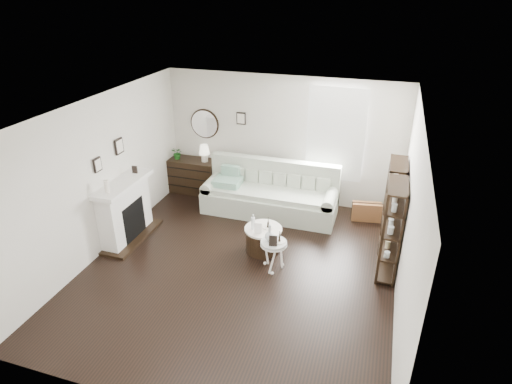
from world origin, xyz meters
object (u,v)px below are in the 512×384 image
(sofa, at_px, (270,196))
(dresser, at_px, (192,176))
(drum_table, at_px, (263,239))
(pedestal_table, at_px, (274,244))

(sofa, distance_m, dresser, 2.00)
(drum_table, height_order, pedestal_table, pedestal_table)
(sofa, height_order, drum_table, sofa)
(dresser, bearing_deg, pedestal_table, -42.08)
(sofa, xyz_separation_m, drum_table, (0.27, -1.44, -0.12))
(sofa, bearing_deg, dresser, 168.87)
(sofa, xyz_separation_m, dresser, (-1.96, 0.39, 0.04))
(drum_table, bearing_deg, pedestal_table, -56.16)
(dresser, relative_size, pedestal_table, 2.19)
(drum_table, relative_size, pedestal_table, 1.24)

